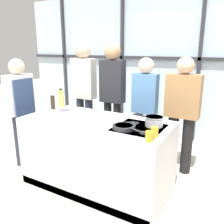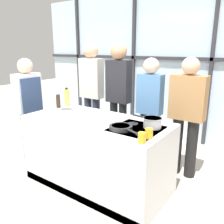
{
  "view_description": "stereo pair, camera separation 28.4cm",
  "coord_description": "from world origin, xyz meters",
  "px_view_note": "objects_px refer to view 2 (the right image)",
  "views": [
    {
      "loc": [
        1.52,
        -2.29,
        1.73
      ],
      "look_at": [
        0.17,
        0.1,
        0.98
      ],
      "focal_mm": 38.0,
      "sensor_mm": 36.0,
      "label": 1
    },
    {
      "loc": [
        1.76,
        -2.14,
        1.73
      ],
      "look_at": [
        0.17,
        0.1,
        0.98
      ],
      "focal_mm": 38.0,
      "sensor_mm": 36.0,
      "label": 2
    }
  ],
  "objects_px": {
    "spectator_center_left": "(118,92)",
    "pepper_grinder": "(58,101)",
    "mixing_bowl": "(67,112)",
    "white_plate": "(56,119)",
    "oil_bottle": "(67,97)",
    "spectator_center_right": "(150,105)",
    "juice_glass_near": "(142,138)",
    "saucepan": "(152,122)",
    "spectator_far_right": "(187,112)",
    "frying_pan": "(121,127)",
    "juice_glass_far": "(149,133)",
    "chef": "(29,104)",
    "spectator_far_left": "(92,88)"
  },
  "relations": [
    {
      "from": "spectator_center_left",
      "to": "oil_bottle",
      "type": "height_order",
      "value": "spectator_center_left"
    },
    {
      "from": "frying_pan",
      "to": "mixing_bowl",
      "type": "relative_size",
      "value": 2.13
    },
    {
      "from": "pepper_grinder",
      "to": "spectator_center_right",
      "type": "bearing_deg",
      "value": 34.56
    },
    {
      "from": "frying_pan",
      "to": "mixing_bowl",
      "type": "bearing_deg",
      "value": 175.39
    },
    {
      "from": "frying_pan",
      "to": "oil_bottle",
      "type": "bearing_deg",
      "value": 160.85
    },
    {
      "from": "oil_bottle",
      "to": "spectator_center_left",
      "type": "bearing_deg",
      "value": 47.6
    },
    {
      "from": "juice_glass_near",
      "to": "juice_glass_far",
      "type": "bearing_deg",
      "value": 90.0
    },
    {
      "from": "spectator_far_right",
      "to": "frying_pan",
      "type": "xyz_separation_m",
      "value": [
        -0.37,
        -1.03,
        -0.0
      ]
    },
    {
      "from": "spectator_center_right",
      "to": "spectator_far_right",
      "type": "bearing_deg",
      "value": -180.0
    },
    {
      "from": "chef",
      "to": "saucepan",
      "type": "distance_m",
      "value": 2.0
    },
    {
      "from": "white_plate",
      "to": "oil_bottle",
      "type": "xyz_separation_m",
      "value": [
        -0.4,
        0.59,
        0.12
      ]
    },
    {
      "from": "spectator_far_right",
      "to": "juice_glass_near",
      "type": "xyz_separation_m",
      "value": [
        -0.01,
        -1.22,
        0.02
      ]
    },
    {
      "from": "mixing_bowl",
      "to": "juice_glass_far",
      "type": "xyz_separation_m",
      "value": [
        1.26,
        -0.13,
        0.01
      ]
    },
    {
      "from": "white_plate",
      "to": "juice_glass_far",
      "type": "xyz_separation_m",
      "value": [
        1.22,
        0.09,
        0.04
      ]
    },
    {
      "from": "chef",
      "to": "mixing_bowl",
      "type": "xyz_separation_m",
      "value": [
        0.86,
        -0.04,
        0.02
      ]
    },
    {
      "from": "frying_pan",
      "to": "white_plate",
      "type": "bearing_deg",
      "value": -170.26
    },
    {
      "from": "spectator_center_left",
      "to": "spectator_center_right",
      "type": "distance_m",
      "value": 0.56
    },
    {
      "from": "spectator_center_left",
      "to": "frying_pan",
      "type": "xyz_separation_m",
      "value": [
        0.72,
        -1.03,
        -0.16
      ]
    },
    {
      "from": "spectator_center_left",
      "to": "spectator_far_right",
      "type": "bearing_deg",
      "value": -180.0
    },
    {
      "from": "frying_pan",
      "to": "chef",
      "type": "bearing_deg",
      "value": 176.2
    },
    {
      "from": "frying_pan",
      "to": "oil_bottle",
      "type": "height_order",
      "value": "oil_bottle"
    },
    {
      "from": "spectator_far_left",
      "to": "oil_bottle",
      "type": "distance_m",
      "value": 0.59
    },
    {
      "from": "spectator_center_left",
      "to": "spectator_center_right",
      "type": "bearing_deg",
      "value": 180.0
    },
    {
      "from": "spectator_far_right",
      "to": "pepper_grinder",
      "type": "xyz_separation_m",
      "value": [
        -1.64,
        -0.75,
        0.08
      ]
    },
    {
      "from": "frying_pan",
      "to": "oil_bottle",
      "type": "xyz_separation_m",
      "value": [
        -1.26,
        0.44,
        0.1
      ]
    },
    {
      "from": "spectator_center_left",
      "to": "pepper_grinder",
      "type": "xyz_separation_m",
      "value": [
        -0.55,
        -0.75,
        -0.08
      ]
    },
    {
      "from": "mixing_bowl",
      "to": "oil_bottle",
      "type": "height_order",
      "value": "oil_bottle"
    },
    {
      "from": "mixing_bowl",
      "to": "saucepan",
      "type": "bearing_deg",
      "value": 8.99
    },
    {
      "from": "saucepan",
      "to": "juice_glass_near",
      "type": "distance_m",
      "value": 0.47
    },
    {
      "from": "spectator_center_right",
      "to": "frying_pan",
      "type": "relative_size",
      "value": 3.68
    },
    {
      "from": "juice_glass_near",
      "to": "juice_glass_far",
      "type": "height_order",
      "value": "same"
    },
    {
      "from": "spectator_center_left",
      "to": "mixing_bowl",
      "type": "bearing_deg",
      "value": 79.7
    },
    {
      "from": "saucepan",
      "to": "juice_glass_far",
      "type": "height_order",
      "value": "saucepan"
    },
    {
      "from": "pepper_grinder",
      "to": "juice_glass_far",
      "type": "distance_m",
      "value": 1.66
    },
    {
      "from": "white_plate",
      "to": "oil_bottle",
      "type": "distance_m",
      "value": 0.72
    },
    {
      "from": "spectator_center_left",
      "to": "pepper_grinder",
      "type": "bearing_deg",
      "value": 54.0
    },
    {
      "from": "mixing_bowl",
      "to": "pepper_grinder",
      "type": "xyz_separation_m",
      "value": [
        -0.37,
        0.2,
        0.06
      ]
    },
    {
      "from": "spectator_far_right",
      "to": "mixing_bowl",
      "type": "bearing_deg",
      "value": 37.01
    },
    {
      "from": "spectator_far_right",
      "to": "saucepan",
      "type": "relative_size",
      "value": 4.3
    },
    {
      "from": "white_plate",
      "to": "juice_glass_near",
      "type": "height_order",
      "value": "juice_glass_near"
    },
    {
      "from": "spectator_far_left",
      "to": "mixing_bowl",
      "type": "relative_size",
      "value": 8.92
    },
    {
      "from": "oil_bottle",
      "to": "pepper_grinder",
      "type": "bearing_deg",
      "value": -93.48
    },
    {
      "from": "spectator_center_left",
      "to": "spectator_far_right",
      "type": "distance_m",
      "value": 1.1
    },
    {
      "from": "spectator_far_right",
      "to": "white_plate",
      "type": "xyz_separation_m",
      "value": [
        -1.22,
        -1.17,
        -0.02
      ]
    },
    {
      "from": "spectator_center_right",
      "to": "juice_glass_near",
      "type": "distance_m",
      "value": 1.34
    },
    {
      "from": "frying_pan",
      "to": "juice_glass_far",
      "type": "height_order",
      "value": "juice_glass_far"
    },
    {
      "from": "chef",
      "to": "juice_glass_far",
      "type": "bearing_deg",
      "value": 85.26
    },
    {
      "from": "juice_glass_far",
      "to": "mixing_bowl",
      "type": "bearing_deg",
      "value": 174.05
    },
    {
      "from": "chef",
      "to": "oil_bottle",
      "type": "bearing_deg",
      "value": 123.16
    },
    {
      "from": "spectator_far_right",
      "to": "oil_bottle",
      "type": "xyz_separation_m",
      "value": [
        -1.63,
        -0.59,
        0.1
      ]
    }
  ]
}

